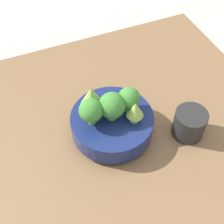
% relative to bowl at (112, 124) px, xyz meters
% --- Properties ---
extents(ground_plane, '(6.00, 6.00, 0.00)m').
position_rel_bowl_xyz_m(ground_plane, '(-0.04, -0.02, -0.07)').
color(ground_plane, '#ADA89E').
extents(table, '(0.91, 0.81, 0.03)m').
position_rel_bowl_xyz_m(table, '(-0.04, -0.02, -0.06)').
color(table, brown).
rests_on(table, ground_plane).
extents(bowl, '(0.22, 0.22, 0.07)m').
position_rel_bowl_xyz_m(bowl, '(0.00, 0.00, 0.00)').
color(bowl, navy).
rests_on(bowl, table).
extents(broccoli_floret_center, '(0.07, 0.07, 0.08)m').
position_rel_bowl_xyz_m(broccoli_floret_center, '(0.00, -0.00, 0.07)').
color(broccoli_floret_center, '#609347').
rests_on(broccoli_floret_center, bowl).
extents(broccoli_floret_right, '(0.06, 0.06, 0.08)m').
position_rel_bowl_xyz_m(broccoli_floret_right, '(0.06, -0.00, 0.08)').
color(broccoli_floret_right, '#609347').
rests_on(broccoli_floret_right, bowl).
extents(broccoli_floret_left, '(0.06, 0.06, 0.08)m').
position_rel_bowl_xyz_m(broccoli_floret_left, '(-0.05, -0.01, 0.07)').
color(broccoli_floret_left, '#609347').
rests_on(broccoli_floret_left, bowl).
extents(romanesco_piece_far, '(0.04, 0.04, 0.07)m').
position_rel_bowl_xyz_m(romanesco_piece_far, '(-0.05, 0.03, 0.07)').
color(romanesco_piece_far, '#7AB256').
rests_on(romanesco_piece_far, bowl).
extents(romanesco_piece_near, '(0.06, 0.06, 0.08)m').
position_rel_bowl_xyz_m(romanesco_piece_near, '(0.04, -0.04, 0.08)').
color(romanesco_piece_near, '#6BA34C').
rests_on(romanesco_piece_near, bowl).
extents(cup, '(0.09, 0.09, 0.08)m').
position_rel_bowl_xyz_m(cup, '(-0.19, 0.08, 0.00)').
color(cup, black).
rests_on(cup, table).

